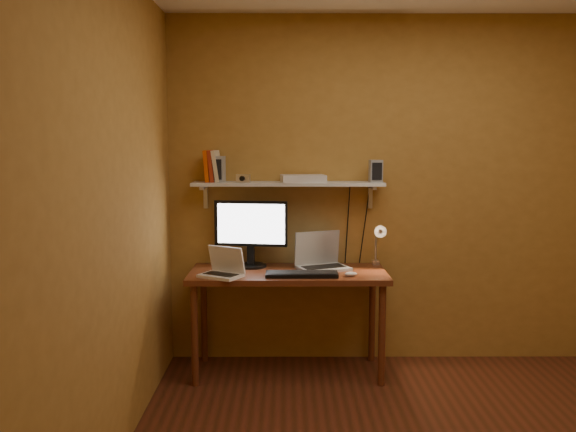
{
  "coord_description": "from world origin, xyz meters",
  "views": [
    {
      "loc": [
        -0.82,
        -2.99,
        1.67
      ],
      "look_at": [
        -0.8,
        1.18,
        1.16
      ],
      "focal_mm": 38.0,
      "sensor_mm": 36.0,
      "label": 1
    }
  ],
  "objects_px": {
    "keyboard": "(302,274)",
    "desk_lamp": "(378,239)",
    "monitor": "(251,230)",
    "shelf_camera": "(243,178)",
    "desk": "(288,283)",
    "netbook": "(224,268)",
    "wall_shelf": "(288,184)",
    "speaker_right": "(376,171)",
    "laptop": "(320,259)",
    "speaker_left": "(217,169)",
    "router": "(303,178)",
    "mouse": "(351,274)"
  },
  "relations": [
    {
      "from": "keyboard",
      "to": "desk_lamp",
      "type": "relative_size",
      "value": 1.32
    },
    {
      "from": "monitor",
      "to": "shelf_camera",
      "type": "xyz_separation_m",
      "value": [
        -0.05,
        -0.03,
        0.38
      ]
    },
    {
      "from": "keyboard",
      "to": "shelf_camera",
      "type": "bearing_deg",
      "value": 145.3
    },
    {
      "from": "desk",
      "to": "desk_lamp",
      "type": "xyz_separation_m",
      "value": [
        0.66,
        0.13,
        0.29
      ]
    },
    {
      "from": "netbook",
      "to": "desk_lamp",
      "type": "relative_size",
      "value": 0.89
    },
    {
      "from": "wall_shelf",
      "to": "keyboard",
      "type": "height_order",
      "value": "wall_shelf"
    },
    {
      "from": "desk",
      "to": "speaker_right",
      "type": "bearing_deg",
      "value": 15.68
    },
    {
      "from": "wall_shelf",
      "to": "speaker_right",
      "type": "bearing_deg",
      "value": -1.28
    },
    {
      "from": "desk_lamp",
      "to": "shelf_camera",
      "type": "distance_m",
      "value": 1.08
    },
    {
      "from": "laptop",
      "to": "speaker_left",
      "type": "xyz_separation_m",
      "value": [
        -0.75,
        0.08,
        0.65
      ]
    },
    {
      "from": "laptop",
      "to": "router",
      "type": "height_order",
      "value": "router"
    },
    {
      "from": "desk",
      "to": "wall_shelf",
      "type": "height_order",
      "value": "wall_shelf"
    },
    {
      "from": "speaker_right",
      "to": "laptop",
      "type": "bearing_deg",
      "value": -172.53
    },
    {
      "from": "mouse",
      "to": "speaker_right",
      "type": "bearing_deg",
      "value": 55.45
    },
    {
      "from": "desk",
      "to": "speaker_right",
      "type": "xyz_separation_m",
      "value": [
        0.64,
        0.18,
        0.79
      ]
    },
    {
      "from": "shelf_camera",
      "to": "router",
      "type": "xyz_separation_m",
      "value": [
        0.43,
        0.05,
        -0.0
      ]
    },
    {
      "from": "wall_shelf",
      "to": "router",
      "type": "height_order",
      "value": "router"
    },
    {
      "from": "wall_shelf",
      "to": "desk_lamp",
      "type": "relative_size",
      "value": 3.73
    },
    {
      "from": "monitor",
      "to": "keyboard",
      "type": "xyz_separation_m",
      "value": [
        0.37,
        -0.32,
        -0.26
      ]
    },
    {
      "from": "monitor",
      "to": "speaker_right",
      "type": "xyz_separation_m",
      "value": [
        0.91,
        0.02,
        0.43
      ]
    },
    {
      "from": "laptop",
      "to": "mouse",
      "type": "xyz_separation_m",
      "value": [
        0.19,
        -0.27,
        -0.05
      ]
    },
    {
      "from": "netbook",
      "to": "speaker_left",
      "type": "height_order",
      "value": "speaker_left"
    },
    {
      "from": "laptop",
      "to": "keyboard",
      "type": "xyz_separation_m",
      "value": [
        -0.14,
        -0.26,
        -0.06
      ]
    },
    {
      "from": "monitor",
      "to": "speaker_left",
      "type": "relative_size",
      "value": 2.86
    },
    {
      "from": "monitor",
      "to": "keyboard",
      "type": "relative_size",
      "value": 1.09
    },
    {
      "from": "keyboard",
      "to": "desk_lamp",
      "type": "xyz_separation_m",
      "value": [
        0.57,
        0.29,
        0.2
      ]
    },
    {
      "from": "keyboard",
      "to": "desk_lamp",
      "type": "distance_m",
      "value": 0.66
    },
    {
      "from": "monitor",
      "to": "desk_lamp",
      "type": "xyz_separation_m",
      "value": [
        0.93,
        -0.03,
        -0.07
      ]
    },
    {
      "from": "wall_shelf",
      "to": "desk_lamp",
      "type": "xyz_separation_m",
      "value": [
        0.66,
        -0.07,
        -0.4
      ]
    },
    {
      "from": "monitor",
      "to": "netbook",
      "type": "distance_m",
      "value": 0.42
    },
    {
      "from": "laptop",
      "to": "netbook",
      "type": "distance_m",
      "value": 0.73
    },
    {
      "from": "netbook",
      "to": "mouse",
      "type": "xyz_separation_m",
      "value": [
        0.88,
        -0.01,
        -0.04
      ]
    },
    {
      "from": "monitor",
      "to": "mouse",
      "type": "xyz_separation_m",
      "value": [
        0.71,
        -0.32,
        -0.26
      ]
    },
    {
      "from": "desk_lamp",
      "to": "laptop",
      "type": "bearing_deg",
      "value": -177.03
    },
    {
      "from": "desk_lamp",
      "to": "shelf_camera",
      "type": "bearing_deg",
      "value": 179.8
    },
    {
      "from": "wall_shelf",
      "to": "netbook",
      "type": "relative_size",
      "value": 4.18
    },
    {
      "from": "netbook",
      "to": "keyboard",
      "type": "height_order",
      "value": "netbook"
    },
    {
      "from": "wall_shelf",
      "to": "laptop",
      "type": "bearing_deg",
      "value": -20.81
    },
    {
      "from": "laptop",
      "to": "speaker_right",
      "type": "height_order",
      "value": "speaker_right"
    },
    {
      "from": "speaker_right",
      "to": "monitor",
      "type": "bearing_deg",
      "value": 178.26
    },
    {
      "from": "laptop",
      "to": "keyboard",
      "type": "relative_size",
      "value": 0.85
    },
    {
      "from": "speaker_left",
      "to": "shelf_camera",
      "type": "distance_m",
      "value": 0.21
    },
    {
      "from": "speaker_left",
      "to": "netbook",
      "type": "bearing_deg",
      "value": -72.88
    },
    {
      "from": "keyboard",
      "to": "speaker_left",
      "type": "relative_size",
      "value": 2.63
    },
    {
      "from": "shelf_camera",
      "to": "router",
      "type": "height_order",
      "value": "shelf_camera"
    },
    {
      "from": "keyboard",
      "to": "speaker_left",
      "type": "xyz_separation_m",
      "value": [
        -0.61,
        0.35,
        0.71
      ]
    },
    {
      "from": "monitor",
      "to": "netbook",
      "type": "xyz_separation_m",
      "value": [
        -0.17,
        -0.32,
        -0.22
      ]
    },
    {
      "from": "wall_shelf",
      "to": "speaker_right",
      "type": "distance_m",
      "value": 0.65
    },
    {
      "from": "laptop",
      "to": "speaker_right",
      "type": "xyz_separation_m",
      "value": [
        0.4,
        0.08,
        0.64
      ]
    },
    {
      "from": "speaker_right",
      "to": "shelf_camera",
      "type": "bearing_deg",
      "value": 179.84
    }
  ]
}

